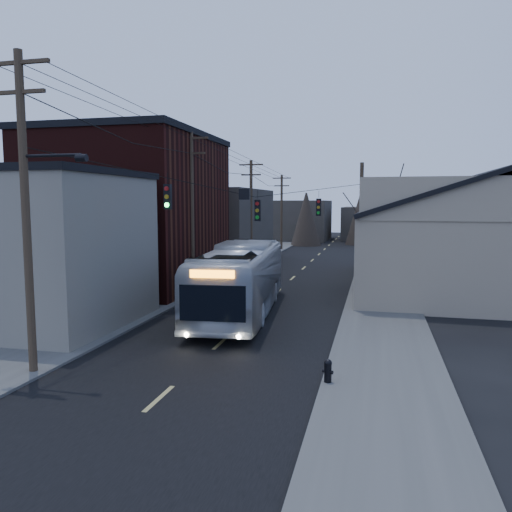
{
  "coord_description": "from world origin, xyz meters",
  "views": [
    {
      "loc": [
        6.05,
        -11.01,
        5.73
      ],
      "look_at": [
        0.12,
        13.62,
        3.0
      ],
      "focal_mm": 35.0,
      "sensor_mm": 36.0,
      "label": 1
    }
  ],
  "objects": [
    {
      "name": "bus",
      "position": [
        -0.62,
        13.32,
        1.8
      ],
      "size": [
        4.24,
        13.14,
        3.6
      ],
      "primitive_type": "imported",
      "rotation": [
        0.0,
        0.0,
        3.24
      ],
      "color": "#A6AAB1",
      "rests_on": "ground"
    },
    {
      "name": "parked_car",
      "position": [
        -4.3,
        31.58,
        0.65
      ],
      "size": [
        1.78,
        4.09,
        1.31
      ],
      "primitive_type": "imported",
      "rotation": [
        0.0,
        0.0,
        0.1
      ],
      "color": "#A8ACB0",
      "rests_on": "ground"
    },
    {
      "name": "warehouse",
      "position": [
        13.0,
        25.0,
        2.7
      ],
      "size": [
        16.16,
        20.6,
        7.73
      ],
      "color": "#7E715C",
      "rests_on": "ground"
    },
    {
      "name": "sidewalk_right",
      "position": [
        6.5,
        30.0,
        0.06
      ],
      "size": [
        4.0,
        110.0,
        0.12
      ],
      "primitive_type": "cube",
      "color": "#474744",
      "rests_on": "ground"
    },
    {
      "name": "fire_hydrant",
      "position": [
        4.7,
        4.23,
        0.51
      ],
      "size": [
        0.36,
        0.25,
        0.73
      ],
      "rotation": [
        0.0,
        0.0,
        -0.4
      ],
      "color": "black",
      "rests_on": "sidewalk_right"
    },
    {
      "name": "bare_tree",
      "position": [
        6.5,
        20.0,
        3.6
      ],
      "size": [
        0.4,
        0.4,
        7.2
      ],
      "primitive_type": "cone",
      "color": "black",
      "rests_on": "ground"
    },
    {
      "name": "ground",
      "position": [
        0.0,
        0.0,
        0.0
      ],
      "size": [
        160.0,
        160.0,
        0.0
      ],
      "primitive_type": "plane",
      "color": "black",
      "rests_on": "ground"
    },
    {
      "name": "building_far_right",
      "position": [
        7.0,
        70.0,
        2.5
      ],
      "size": [
        12.0,
        14.0,
        5.0
      ],
      "primitive_type": "cube",
      "color": "#36322B",
      "rests_on": "ground"
    },
    {
      "name": "building_left_far",
      "position": [
        -9.5,
        36.0,
        3.5
      ],
      "size": [
        9.0,
        14.0,
        7.0
      ],
      "primitive_type": "cube",
      "color": "#36322B",
      "rests_on": "ground"
    },
    {
      "name": "utility_lines",
      "position": [
        -3.11,
        24.14,
        4.95
      ],
      "size": [
        11.24,
        45.28,
        10.5
      ],
      "color": "#382B1E",
      "rests_on": "ground"
    },
    {
      "name": "sidewalk_left",
      "position": [
        -6.5,
        30.0,
        0.06
      ],
      "size": [
        4.0,
        110.0,
        0.12
      ],
      "primitive_type": "cube",
      "color": "#474744",
      "rests_on": "ground"
    },
    {
      "name": "road_surface",
      "position": [
        0.0,
        30.0,
        0.01
      ],
      "size": [
        9.0,
        110.0,
        0.02
      ],
      "primitive_type": "cube",
      "color": "black",
      "rests_on": "ground"
    },
    {
      "name": "building_brick",
      "position": [
        -10.0,
        20.0,
        5.0
      ],
      "size": [
        10.0,
        12.0,
        10.0
      ],
      "primitive_type": "cube",
      "color": "black",
      "rests_on": "ground"
    },
    {
      "name": "building_clapboard",
      "position": [
        -9.0,
        9.0,
        3.5
      ],
      "size": [
        8.0,
        8.0,
        7.0
      ],
      "primitive_type": "cube",
      "color": "slate",
      "rests_on": "ground"
    },
    {
      "name": "building_far_left",
      "position": [
        -6.0,
        65.0,
        3.0
      ],
      "size": [
        10.0,
        12.0,
        6.0
      ],
      "primitive_type": "cube",
      "color": "#36322B",
      "rests_on": "ground"
    }
  ]
}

